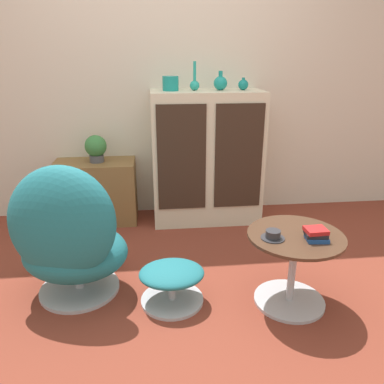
% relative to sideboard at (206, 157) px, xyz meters
% --- Properties ---
extents(ground_plane, '(12.00, 12.00, 0.00)m').
position_rel_sideboard_xyz_m(ground_plane, '(-0.36, -1.24, -0.58)').
color(ground_plane, brown).
extents(wall_back, '(6.40, 0.06, 2.60)m').
position_rel_sideboard_xyz_m(wall_back, '(-0.36, 0.26, 0.72)').
color(wall_back, beige).
rests_on(wall_back, ground_plane).
extents(sideboard, '(0.95, 0.47, 1.15)m').
position_rel_sideboard_xyz_m(sideboard, '(0.00, 0.00, 0.00)').
color(sideboard, beige).
rests_on(sideboard, ground_plane).
extents(tv_console, '(0.70, 0.39, 0.55)m').
position_rel_sideboard_xyz_m(tv_console, '(-0.99, 0.04, -0.30)').
color(tv_console, brown).
rests_on(tv_console, ground_plane).
extents(egg_chair, '(0.79, 0.75, 0.89)m').
position_rel_sideboard_xyz_m(egg_chair, '(-0.99, -1.12, -0.18)').
color(egg_chair, '#B7B7BC').
rests_on(egg_chair, ground_plane).
extents(ottoman, '(0.40, 0.39, 0.24)m').
position_rel_sideboard_xyz_m(ottoman, '(-0.38, -1.24, -0.42)').
color(ottoman, '#B7B7BC').
rests_on(ottoman, ground_plane).
extents(coffee_table, '(0.56, 0.56, 0.46)m').
position_rel_sideboard_xyz_m(coffee_table, '(0.33, -1.32, -0.30)').
color(coffee_table, '#B7B7BC').
rests_on(coffee_table, ground_plane).
extents(vase_leftmost, '(0.13, 0.13, 0.12)m').
position_rel_sideboard_xyz_m(vase_leftmost, '(-0.31, 0.00, 0.63)').
color(vase_leftmost, teal).
rests_on(vase_leftmost, sideboard).
extents(vase_inner_left, '(0.08, 0.08, 0.23)m').
position_rel_sideboard_xyz_m(vase_inner_left, '(-0.11, 0.00, 0.63)').
color(vase_inner_left, teal).
rests_on(vase_inner_left, sideboard).
extents(vase_inner_right, '(0.11, 0.11, 0.16)m').
position_rel_sideboard_xyz_m(vase_inner_right, '(0.11, 0.00, 0.64)').
color(vase_inner_right, teal).
rests_on(vase_inner_right, sideboard).
extents(vase_rightmost, '(0.09, 0.09, 0.10)m').
position_rel_sideboard_xyz_m(vase_rightmost, '(0.30, 0.00, 0.62)').
color(vase_rightmost, '#147A75').
rests_on(vase_rightmost, sideboard).
extents(potted_plant, '(0.19, 0.19, 0.23)m').
position_rel_sideboard_xyz_m(potted_plant, '(-0.96, 0.04, 0.10)').
color(potted_plant, '#4C4C51').
rests_on(potted_plant, tv_console).
extents(teacup, '(0.13, 0.13, 0.05)m').
position_rel_sideboard_xyz_m(teacup, '(0.18, -1.36, -0.10)').
color(teacup, '#2D2D33').
rests_on(teacup, coffee_table).
extents(book_stack, '(0.13, 0.12, 0.07)m').
position_rel_sideboard_xyz_m(book_stack, '(0.42, -1.40, -0.08)').
color(book_stack, '#1E478C').
rests_on(book_stack, coffee_table).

